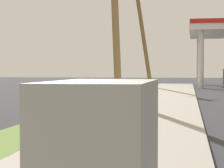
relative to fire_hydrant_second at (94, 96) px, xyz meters
name	(u,v)px	position (x,y,z in m)	size (l,w,h in m)	color
fire_hydrant_second	(94,96)	(0.00, 0.00, 0.00)	(0.42, 0.38, 0.74)	yellow
fire_hydrant_third	(127,88)	(0.12, 8.36, 0.00)	(0.42, 0.37, 0.74)	yellow
utility_pole_midground	(115,0)	(0.40, 2.37, 4.22)	(1.15, 1.65, 8.93)	#937047
utility_pole_background	(142,28)	(-0.07, 18.06, 4.48)	(2.31, 0.39, 9.44)	olive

